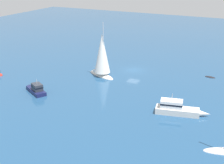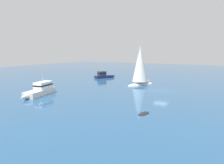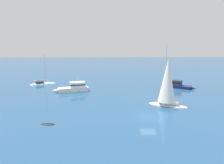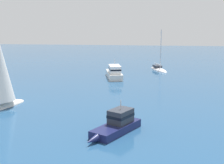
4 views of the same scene
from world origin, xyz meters
TOP-DOWN VIEW (x-y plane):
  - ground_plane at (0.00, 0.00)m, footprint 160.00×160.00m
  - motor_cruiser at (14.30, -16.72)m, footprint 8.31×3.50m
  - rib at (15.70, 2.75)m, footprint 2.27×1.25m
  - cabin_cruiser at (-10.54, -19.60)m, footprint 6.21×4.22m
  - yacht at (-4.37, -6.19)m, footprint 7.41×4.85m
  - channel_buoy at (-23.22, -15.48)m, footprint 0.85×0.85m

SIDE VIEW (x-z plane):
  - ground_plane at x=0.00m, z-range 0.00..0.00m
  - rib at x=15.70m, z-range -0.17..0.17m
  - channel_buoy at x=-23.22m, z-range -0.80..0.81m
  - cabin_cruiser at x=-10.54m, z-range -0.64..2.04m
  - motor_cruiser at x=14.30m, z-range -0.76..2.52m
  - yacht at x=-4.37m, z-range -1.79..9.79m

